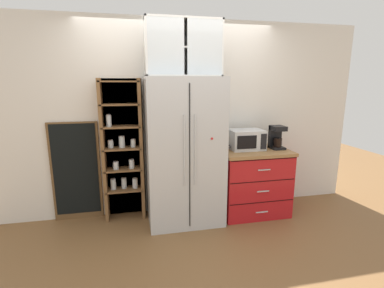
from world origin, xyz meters
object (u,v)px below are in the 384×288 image
Objects in this scene: bottle_green at (255,142)px; chalkboard_menu at (76,171)px; microwave at (246,140)px; mug_charcoal at (225,147)px; coffee_maker at (276,137)px; refrigerator at (184,151)px.

bottle_green is 2.34m from chalkboard_menu.
bottle_green is (0.09, -0.06, -0.03)m from microwave.
microwave is 1.82× the size of bottle_green.
chalkboard_menu is at bearing 173.68° from microwave.
microwave is 0.31m from mug_charcoal.
bottle_green reaches higher than mug_charcoal.
chalkboard_menu is (-2.29, 0.30, -0.34)m from bottle_green.
microwave is 0.11m from bottle_green.
microwave is 3.74× the size of mug_charcoal.
coffee_maker is 0.33m from bottle_green.
mug_charcoal is (-0.71, 0.03, -0.11)m from coffee_maker.
coffee_maker reaches higher than bottle_green.
chalkboard_menu is at bearing 173.76° from coffee_maker.
coffee_maker is at bearing 1.22° from refrigerator.
refrigerator is at bearing -174.62° from mug_charcoal.
refrigerator is 1.27m from coffee_maker.
refrigerator is 1.41m from chalkboard_menu.
coffee_maker is at bearing -5.81° from microwave.
chalkboard_menu reaches higher than coffee_maker.
microwave is at bearing 174.19° from coffee_maker.
chalkboard_menu reaches higher than microwave.
mug_charcoal is at bearing 5.38° from refrigerator.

